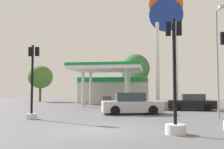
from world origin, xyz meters
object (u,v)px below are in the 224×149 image
(car_0, at_px, (131,104))
(corner_streetlamp, at_px, (218,52))
(car_1, at_px, (192,103))
(tree_0, at_px, (40,77))
(station_pole_sign, at_px, (166,31))
(traffic_signal_0, at_px, (175,101))
(traffic_signal_2, at_px, (32,92))
(tree_1, at_px, (135,68))

(car_0, height_order, corner_streetlamp, corner_streetlamp)
(car_1, distance_m, tree_0, 26.19)
(car_0, distance_m, corner_streetlamp, 7.08)
(station_pole_sign, height_order, car_1, station_pole_sign)
(traffic_signal_0, relative_size, corner_streetlamp, 0.67)
(traffic_signal_0, bearing_deg, station_pole_sign, 87.62)
(traffic_signal_2, xyz_separation_m, tree_1, (4.73, 26.32, 3.66))
(car_1, relative_size, traffic_signal_2, 0.89)
(car_0, distance_m, traffic_signal_0, 9.05)
(traffic_signal_2, xyz_separation_m, corner_streetlamp, (11.56, 2.14, 2.53))
(station_pole_sign, height_order, traffic_signal_0, station_pole_sign)
(car_1, bearing_deg, corner_streetlamp, -84.19)
(car_1, distance_m, traffic_signal_2, 14.10)
(station_pole_sign, relative_size, car_0, 2.74)
(car_1, height_order, traffic_signal_0, traffic_signal_0)
(car_1, height_order, tree_1, tree_1)
(car_0, relative_size, tree_0, 0.83)
(station_pole_sign, bearing_deg, car_1, -68.45)
(car_0, relative_size, car_1, 1.17)
(car_1, relative_size, tree_1, 0.53)
(car_0, bearing_deg, traffic_signal_0, -74.31)
(tree_0, distance_m, corner_streetlamp, 30.89)
(traffic_signal_2, xyz_separation_m, tree_0, (-10.33, 23.93, 2.28))
(corner_streetlamp, bearing_deg, car_1, 95.81)
(car_0, xyz_separation_m, car_1, (5.06, 4.52, -0.06))
(traffic_signal_0, xyz_separation_m, corner_streetlamp, (3.30, 6.44, 2.86))
(station_pole_sign, distance_m, traffic_signal_2, 17.66)
(tree_0, distance_m, tree_1, 15.31)
(traffic_signal_0, relative_size, traffic_signal_2, 1.03)
(station_pole_sign, xyz_separation_m, traffic_signal_2, (-9.01, -13.65, -6.67))
(traffic_signal_2, height_order, tree_0, tree_0)
(tree_0, xyz_separation_m, corner_streetlamp, (21.90, -21.79, 0.26))
(traffic_signal_2, bearing_deg, car_1, 39.36)
(station_pole_sign, xyz_separation_m, car_0, (-3.19, -9.25, -7.61))
(station_pole_sign, height_order, tree_1, station_pole_sign)
(car_0, distance_m, traffic_signal_2, 7.35)
(car_1, xyz_separation_m, traffic_signal_0, (-2.61, -13.21, 0.68))
(car_0, bearing_deg, station_pole_sign, 70.97)
(traffic_signal_0, distance_m, traffic_signal_2, 9.32)
(station_pole_sign, bearing_deg, corner_streetlamp, -77.48)
(car_1, xyz_separation_m, corner_streetlamp, (0.69, -6.78, 3.54))
(traffic_signal_0, relative_size, tree_1, 0.61)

